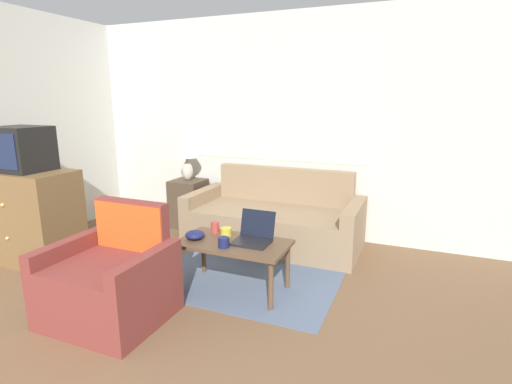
# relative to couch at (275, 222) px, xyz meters

# --- Properties ---
(wall_back) EXTENTS (5.99, 0.06, 2.60)m
(wall_back) POSITION_rel_couch_xyz_m (-0.14, 0.46, 1.05)
(wall_back) COLOR silver
(wall_back) RESTS_ON ground_plane
(rug) EXTENTS (1.70, 1.96, 0.01)m
(rug) POSITION_rel_couch_xyz_m (0.06, -0.64, -0.25)
(rug) COLOR slate
(rug) RESTS_ON ground_plane
(couch) EXTENTS (1.93, 0.89, 0.83)m
(couch) POSITION_rel_couch_xyz_m (0.00, 0.00, 0.00)
(couch) COLOR #937A5B
(couch) RESTS_ON ground_plane
(armchair) EXTENTS (0.84, 0.73, 0.85)m
(armchair) POSITION_rel_couch_xyz_m (-0.59, -1.97, 0.02)
(armchair) COLOR brown
(armchair) RESTS_ON ground_plane
(tv_dresser) EXTENTS (0.95, 0.56, 0.94)m
(tv_dresser) POSITION_rel_couch_xyz_m (-2.10, -1.44, 0.21)
(tv_dresser) COLOR brown
(tv_dresser) RESTS_ON ground_plane
(television) EXTENTS (0.49, 0.43, 0.43)m
(television) POSITION_rel_couch_xyz_m (-2.10, -1.44, 0.90)
(television) COLOR black
(television) RESTS_ON tv_dresser
(side_table) EXTENTS (0.40, 0.40, 0.61)m
(side_table) POSITION_rel_couch_xyz_m (-1.25, 0.16, 0.05)
(side_table) COLOR #4C3D2D
(side_table) RESTS_ON ground_plane
(table_lamp) EXTENTS (0.30, 0.30, 0.56)m
(table_lamp) POSITION_rel_couch_xyz_m (-1.25, 0.16, 0.73)
(table_lamp) COLOR beige
(table_lamp) RESTS_ON side_table
(coffee_table) EXTENTS (0.95, 0.52, 0.44)m
(coffee_table) POSITION_rel_couch_xyz_m (0.06, -1.22, 0.13)
(coffee_table) COLOR brown
(coffee_table) RESTS_ON ground_plane
(laptop) EXTENTS (0.31, 0.30, 0.25)m
(laptop) POSITION_rel_couch_xyz_m (0.22, -1.14, 0.24)
(laptop) COLOR black
(laptop) RESTS_ON coffee_table
(cup_navy) EXTENTS (0.09, 0.09, 0.09)m
(cup_navy) POSITION_rel_couch_xyz_m (0.05, -1.36, 0.22)
(cup_navy) COLOR #191E4C
(cup_navy) RESTS_ON coffee_table
(cup_yellow) EXTENTS (0.10, 0.10, 0.07)m
(cup_yellow) POSITION_rel_couch_xyz_m (-0.07, -1.10, 0.22)
(cup_yellow) COLOR gold
(cup_yellow) RESTS_ON coffee_table
(cup_white) EXTENTS (0.08, 0.08, 0.10)m
(cup_white) POSITION_rel_couch_xyz_m (-0.19, -1.07, 0.23)
(cup_white) COLOR #B23D38
(cup_white) RESTS_ON coffee_table
(snack_bowl) EXTENTS (0.17, 0.17, 0.08)m
(snack_bowl) POSITION_rel_couch_xyz_m (-0.28, -1.29, 0.22)
(snack_bowl) COLOR #191E4C
(snack_bowl) RESTS_ON coffee_table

